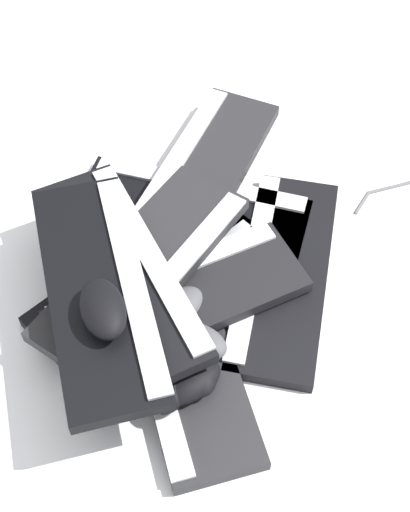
{
  "coord_description": "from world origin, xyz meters",
  "views": [
    {
      "loc": [
        -0.74,
        0.13,
        1.05
      ],
      "look_at": [
        -0.02,
        0.06,
        0.07
      ],
      "focal_mm": 50.0,
      "sensor_mm": 36.0,
      "label": 1
    }
  ],
  "objects_px": {
    "mouse_3": "(195,366)",
    "mouse_6": "(170,382)",
    "keyboard_2": "(183,354)",
    "mouse_1": "(103,309)",
    "keyboard_0": "(193,208)",
    "keyboard_4": "(178,299)",
    "keyboard_7": "(203,170)",
    "keyboard_6": "(119,269)",
    "mouse_4": "(189,381)",
    "keyboard_5": "(145,266)",
    "keyboard_3": "(283,273)",
    "keyboard_8": "(99,290)",
    "keyboard_1": "(147,277)",
    "mouse_2": "(194,341)",
    "mouse_5": "(177,310)"
  },
  "relations": [
    {
      "from": "mouse_3",
      "to": "mouse_6",
      "type": "height_order",
      "value": "same"
    },
    {
      "from": "keyboard_2",
      "to": "mouse_1",
      "type": "bearing_deg",
      "value": 89.99
    },
    {
      "from": "keyboard_0",
      "to": "keyboard_4",
      "type": "height_order",
      "value": "keyboard_4"
    },
    {
      "from": "keyboard_0",
      "to": "keyboard_4",
      "type": "distance_m",
      "value": 0.23
    },
    {
      "from": "keyboard_2",
      "to": "keyboard_7",
      "type": "height_order",
      "value": "keyboard_7"
    },
    {
      "from": "mouse_1",
      "to": "keyboard_0",
      "type": "bearing_deg",
      "value": 140.24
    },
    {
      "from": "keyboard_6",
      "to": "mouse_4",
      "type": "xyz_separation_m",
      "value": [
        -0.19,
        -0.1,
        -0.05
      ]
    },
    {
      "from": "keyboard_0",
      "to": "mouse_3",
      "type": "bearing_deg",
      "value": 175.7
    },
    {
      "from": "keyboard_5",
      "to": "mouse_4",
      "type": "distance_m",
      "value": 0.22
    },
    {
      "from": "mouse_4",
      "to": "mouse_6",
      "type": "height_order",
      "value": "same"
    },
    {
      "from": "mouse_1",
      "to": "keyboard_2",
      "type": "bearing_deg",
      "value": 76.85
    },
    {
      "from": "keyboard_3",
      "to": "keyboard_2",
      "type": "bearing_deg",
      "value": 127.54
    },
    {
      "from": "keyboard_0",
      "to": "keyboard_8",
      "type": "relative_size",
      "value": 1.01
    },
    {
      "from": "keyboard_3",
      "to": "keyboard_4",
      "type": "relative_size",
      "value": 1.0
    },
    {
      "from": "keyboard_1",
      "to": "mouse_4",
      "type": "xyz_separation_m",
      "value": [
        -0.23,
        -0.06,
        0.04
      ]
    },
    {
      "from": "keyboard_6",
      "to": "keyboard_5",
      "type": "bearing_deg",
      "value": -59.25
    },
    {
      "from": "keyboard_0",
      "to": "mouse_1",
      "type": "xyz_separation_m",
      "value": [
        -0.32,
        0.16,
        0.16
      ]
    },
    {
      "from": "keyboard_3",
      "to": "keyboard_6",
      "type": "height_order",
      "value": "keyboard_6"
    },
    {
      "from": "mouse_1",
      "to": "keyboard_5",
      "type": "bearing_deg",
      "value": 143.24
    },
    {
      "from": "mouse_2",
      "to": "mouse_4",
      "type": "distance_m",
      "value": 0.07
    },
    {
      "from": "keyboard_0",
      "to": "mouse_1",
      "type": "distance_m",
      "value": 0.39
    },
    {
      "from": "keyboard_2",
      "to": "mouse_2",
      "type": "relative_size",
      "value": 4.18
    },
    {
      "from": "keyboard_2",
      "to": "mouse_6",
      "type": "height_order",
      "value": "mouse_6"
    },
    {
      "from": "keyboard_6",
      "to": "mouse_5",
      "type": "xyz_separation_m",
      "value": [
        -0.05,
        -0.09,
        -0.05
      ]
    },
    {
      "from": "keyboard_1",
      "to": "keyboard_3",
      "type": "bearing_deg",
      "value": -93.32
    },
    {
      "from": "keyboard_1",
      "to": "mouse_6",
      "type": "height_order",
      "value": "mouse_6"
    },
    {
      "from": "mouse_5",
      "to": "keyboard_0",
      "type": "bearing_deg",
      "value": -142.06
    },
    {
      "from": "keyboard_1",
      "to": "keyboard_8",
      "type": "relative_size",
      "value": 0.96
    },
    {
      "from": "keyboard_4",
      "to": "mouse_2",
      "type": "bearing_deg",
      "value": -166.5
    },
    {
      "from": "keyboard_2",
      "to": "keyboard_6",
      "type": "height_order",
      "value": "keyboard_6"
    },
    {
      "from": "keyboard_2",
      "to": "keyboard_3",
      "type": "xyz_separation_m",
      "value": [
        0.15,
        -0.19,
        0.0
      ]
    },
    {
      "from": "keyboard_3",
      "to": "keyboard_0",
      "type": "bearing_deg",
      "value": 41.4
    },
    {
      "from": "keyboard_1",
      "to": "mouse_3",
      "type": "height_order",
      "value": "mouse_3"
    },
    {
      "from": "keyboard_3",
      "to": "keyboard_5",
      "type": "xyz_separation_m",
      "value": [
        -0.01,
        0.24,
        0.06
      ]
    },
    {
      "from": "mouse_1",
      "to": "keyboard_6",
      "type": "bearing_deg",
      "value": 156.74
    },
    {
      "from": "keyboard_8",
      "to": "mouse_1",
      "type": "relative_size",
      "value": 4.17
    },
    {
      "from": "keyboard_2",
      "to": "keyboard_3",
      "type": "bearing_deg",
      "value": -52.46
    },
    {
      "from": "keyboard_3",
      "to": "mouse_3",
      "type": "bearing_deg",
      "value": 137.48
    },
    {
      "from": "keyboard_0",
      "to": "mouse_2",
      "type": "bearing_deg",
      "value": 175.56
    },
    {
      "from": "mouse_6",
      "to": "mouse_1",
      "type": "bearing_deg",
      "value": -109.22
    },
    {
      "from": "keyboard_0",
      "to": "keyboard_2",
      "type": "bearing_deg",
      "value": 172.03
    },
    {
      "from": "keyboard_2",
      "to": "mouse_6",
      "type": "distance_m",
      "value": 0.08
    },
    {
      "from": "keyboard_4",
      "to": "mouse_3",
      "type": "relative_size",
      "value": 4.22
    },
    {
      "from": "mouse_6",
      "to": "keyboard_6",
      "type": "bearing_deg",
      "value": -141.88
    },
    {
      "from": "keyboard_4",
      "to": "keyboard_5",
      "type": "height_order",
      "value": "keyboard_5"
    },
    {
      "from": "keyboard_2",
      "to": "mouse_2",
      "type": "distance_m",
      "value": 0.04
    },
    {
      "from": "keyboard_2",
      "to": "keyboard_8",
      "type": "bearing_deg",
      "value": 64.54
    },
    {
      "from": "keyboard_3",
      "to": "keyboard_4",
      "type": "xyz_separation_m",
      "value": [
        -0.06,
        0.19,
        0.03
      ]
    },
    {
      "from": "mouse_1",
      "to": "keyboard_3",
      "type": "bearing_deg",
      "value": 102.61
    },
    {
      "from": "mouse_4",
      "to": "mouse_5",
      "type": "height_order",
      "value": "same"
    }
  ]
}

